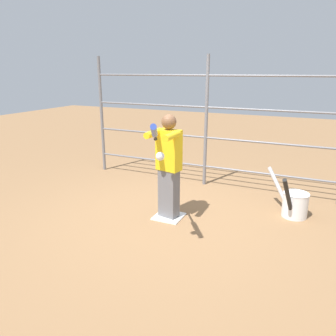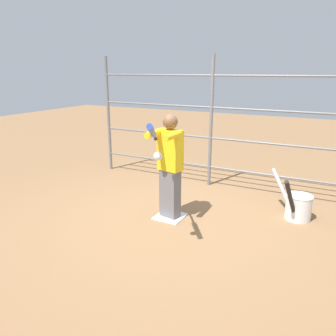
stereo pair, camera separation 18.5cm
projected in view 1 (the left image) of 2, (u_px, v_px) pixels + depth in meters
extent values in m
plane|color=olive|center=(169.00, 217.00, 4.81)|extent=(24.00, 24.00, 0.00)
cube|color=white|center=(169.00, 216.00, 4.81)|extent=(0.40, 0.40, 0.02)
cylinder|color=slate|center=(206.00, 123.00, 5.87)|extent=(0.06, 0.06, 2.34)
cylinder|color=slate|center=(102.00, 116.00, 6.78)|extent=(0.06, 0.06, 2.34)
cylinder|color=slate|center=(205.00, 166.00, 6.10)|extent=(4.54, 0.04, 0.04)
cylinder|color=slate|center=(206.00, 138.00, 5.94)|extent=(4.54, 0.04, 0.04)
cylinder|color=slate|center=(207.00, 107.00, 5.79)|extent=(4.54, 0.04, 0.04)
cylinder|color=slate|center=(208.00, 75.00, 5.63)|extent=(4.54, 0.04, 0.04)
cube|color=slate|center=(169.00, 194.00, 4.71)|extent=(0.30, 0.22, 0.73)
cube|color=yellow|center=(169.00, 150.00, 4.52)|extent=(0.36, 0.25, 0.57)
sphere|color=brown|center=(169.00, 122.00, 4.41)|extent=(0.21, 0.21, 0.21)
cylinder|color=yellow|center=(172.00, 136.00, 4.19)|extent=(0.09, 0.40, 0.09)
cylinder|color=yellow|center=(154.00, 133.00, 4.36)|extent=(0.09, 0.40, 0.09)
sphere|color=black|center=(156.00, 139.00, 4.10)|extent=(0.05, 0.05, 0.05)
cylinder|color=black|center=(155.00, 137.00, 3.93)|extent=(0.18, 0.32, 0.15)
cylinder|color=#334CB2|center=(154.00, 131.00, 3.48)|extent=(0.29, 0.50, 0.24)
sphere|color=white|center=(160.00, 156.00, 3.58)|extent=(0.10, 0.10, 0.10)
cylinder|color=white|center=(295.00, 205.00, 4.78)|extent=(0.36, 0.36, 0.36)
torus|color=white|center=(296.00, 193.00, 4.73)|extent=(0.37, 0.37, 0.01)
cylinder|color=#B2B2B7|center=(279.00, 189.00, 5.00)|extent=(0.46, 0.35, 0.61)
cylinder|color=black|center=(288.00, 199.00, 4.53)|extent=(0.20, 0.46, 0.68)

